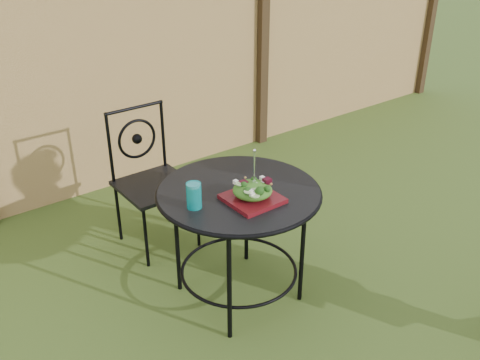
# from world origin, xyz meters

# --- Properties ---
(ground) EXTENTS (60.00, 60.00, 0.00)m
(ground) POSITION_xyz_m (0.00, 0.00, 0.00)
(ground) COLOR #2C4B18
(ground) RESTS_ON ground
(fence) EXTENTS (8.00, 0.12, 1.90)m
(fence) POSITION_xyz_m (-0.00, 2.19, 0.95)
(fence) COLOR tan
(fence) RESTS_ON ground
(patio_table) EXTENTS (0.92, 0.92, 0.72)m
(patio_table) POSITION_xyz_m (-0.32, 0.39, 0.59)
(patio_table) COLOR black
(patio_table) RESTS_ON ground
(patio_chair) EXTENTS (0.46, 0.46, 0.95)m
(patio_chair) POSITION_xyz_m (-0.42, 1.23, 0.50)
(patio_chair) COLOR black
(patio_chair) RESTS_ON ground
(salad_plate) EXTENTS (0.27, 0.27, 0.02)m
(salad_plate) POSITION_xyz_m (-0.33, 0.25, 0.74)
(salad_plate) COLOR #4C0A0F
(salad_plate) RESTS_ON patio_table
(salad) EXTENTS (0.21, 0.21, 0.08)m
(salad) POSITION_xyz_m (-0.33, 0.25, 0.79)
(salad) COLOR #235614
(salad) RESTS_ON salad_plate
(fork) EXTENTS (0.01, 0.01, 0.18)m
(fork) POSITION_xyz_m (-0.32, 0.25, 0.92)
(fork) COLOR silver
(fork) RESTS_ON salad
(drinking_glass) EXTENTS (0.08, 0.08, 0.14)m
(drinking_glass) POSITION_xyz_m (-0.62, 0.37, 0.79)
(drinking_glass) COLOR #0B8689
(drinking_glass) RESTS_ON patio_table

